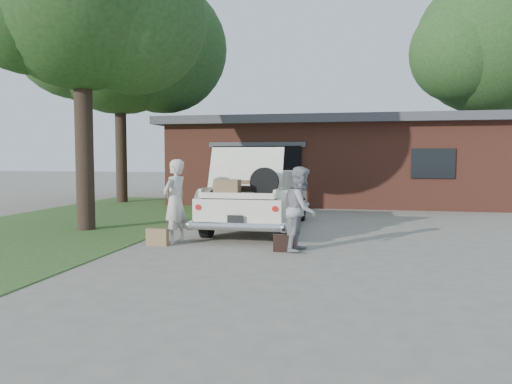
# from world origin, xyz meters

# --- Properties ---
(ground) EXTENTS (90.00, 90.00, 0.00)m
(ground) POSITION_xyz_m (0.00, 0.00, 0.00)
(ground) COLOR gray
(ground) RESTS_ON ground
(grass_strip) EXTENTS (6.00, 16.00, 0.02)m
(grass_strip) POSITION_xyz_m (-5.50, 3.00, 0.01)
(grass_strip) COLOR #2D4C1E
(grass_strip) RESTS_ON ground
(house) EXTENTS (12.80, 7.80, 3.30)m
(house) POSITION_xyz_m (0.98, 11.47, 1.67)
(house) COLOR brown
(house) RESTS_ON ground
(tree_back) EXTENTS (7.83, 6.81, 10.30)m
(tree_back) POSITION_xyz_m (-7.08, 8.88, 6.61)
(tree_back) COLOR #38281E
(tree_back) RESTS_ON ground
(tree_right) EXTENTS (7.33, 6.37, 10.13)m
(tree_right) POSITION_xyz_m (7.81, 15.22, 6.65)
(tree_right) COLOR #38281E
(tree_right) RESTS_ON ground
(sedan) EXTENTS (2.04, 5.12, 2.04)m
(sedan) POSITION_xyz_m (-0.39, 2.89, 0.75)
(sedan) COLOR white
(sedan) RESTS_ON ground
(woman_left) EXTENTS (0.60, 0.74, 1.78)m
(woman_left) POSITION_xyz_m (-1.68, 0.36, 0.89)
(woman_left) COLOR beige
(woman_left) RESTS_ON ground
(woman_right) EXTENTS (0.73, 0.88, 1.64)m
(woman_right) POSITION_xyz_m (1.00, 0.11, 0.82)
(woman_right) COLOR gray
(woman_right) RESTS_ON ground
(suitcase_left) EXTENTS (0.46, 0.15, 0.35)m
(suitcase_left) POSITION_xyz_m (-1.98, 0.08, 0.18)
(suitcase_left) COLOR #94724B
(suitcase_left) RESTS_ON ground
(suitcase_right) EXTENTS (0.44, 0.17, 0.34)m
(suitcase_right) POSITION_xyz_m (0.70, -0.06, 0.17)
(suitcase_right) COLOR black
(suitcase_right) RESTS_ON ground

